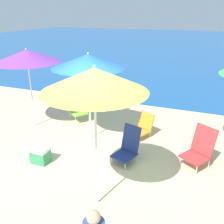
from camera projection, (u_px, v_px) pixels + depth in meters
ground_plane at (95, 184)px, 4.83m from camera, size 60.00×60.00×0.00m
sea_water at (196, 43)px, 26.04m from camera, size 60.00×40.00×0.01m
beach_umbrella_purple at (27, 56)px, 6.57m from camera, size 1.79×1.79×2.22m
beach_umbrella_blue at (88, 61)px, 5.82m from camera, size 1.75×1.75×2.22m
beach_umbrella_lime at (94, 80)px, 3.54m from camera, size 1.58×1.58×2.41m
beach_chair_red at (200, 148)px, 5.30m from camera, size 0.73×0.76×0.86m
beach_chair_orange at (143, 127)px, 6.58m from camera, size 0.65×0.73×0.63m
beach_chair_lime at (83, 107)px, 7.54m from camera, size 0.78×0.80×0.83m
beach_chair_navy at (128, 146)px, 5.48m from camera, size 0.59×0.67×0.80m
water_bottle at (193, 146)px, 6.01m from camera, size 0.08×0.08×0.24m
cooler_box at (40, 155)px, 5.47m from camera, size 0.38×0.30×0.36m
seagull at (124, 106)px, 8.43m from camera, size 0.27×0.11×0.23m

